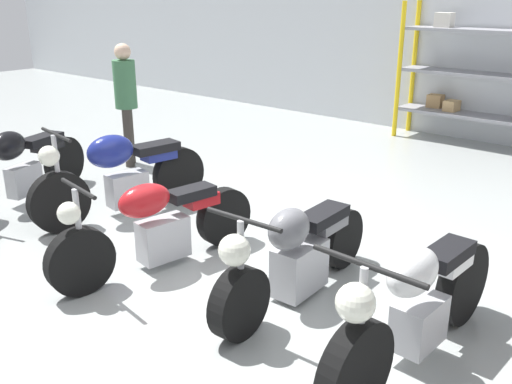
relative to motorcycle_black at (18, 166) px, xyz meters
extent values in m
plane|color=#9EA3A0|center=(3.13, 0.31, -0.50)|extent=(30.00, 30.00, 0.00)
cube|color=silver|center=(3.13, 6.75, 1.30)|extent=(30.00, 0.08, 3.60)
cylinder|color=yellow|center=(1.75, 6.11, 0.65)|extent=(0.08, 0.08, 2.30)
cylinder|color=yellow|center=(1.75, 6.66, 0.65)|extent=(0.08, 0.08, 2.30)
cube|color=gray|center=(3.61, 6.39, 0.00)|extent=(3.72, 0.55, 0.05)
cube|color=silver|center=(2.33, 6.42, 1.51)|extent=(0.28, 0.27, 0.23)
cube|color=tan|center=(2.62, 6.43, 0.11)|extent=(0.23, 0.28, 0.18)
cube|color=tan|center=(2.27, 6.55, 0.13)|extent=(0.26, 0.24, 0.22)
cylinder|color=black|center=(-0.24, 0.75, -0.16)|extent=(0.30, 0.66, 0.66)
cube|color=#ADADB2|center=(-0.02, 0.06, -0.20)|extent=(0.31, 0.47, 0.37)
ellipsoid|color=black|center=(0.03, -0.10, 0.27)|extent=(0.42, 0.54, 0.34)
cube|color=black|center=(-0.13, 0.41, 0.22)|extent=(0.39, 0.60, 0.10)
cube|color=black|center=(-0.16, 0.49, 0.13)|extent=(0.31, 0.43, 0.12)
cylinder|color=black|center=(1.08, -0.12, -0.16)|extent=(0.23, 0.68, 0.67)
cylinder|color=black|center=(1.31, 1.37, -0.16)|extent=(0.23, 0.68, 0.67)
cube|color=#ADADB2|center=(1.20, 0.67, -0.20)|extent=(0.30, 0.49, 0.38)
ellipsoid|color=navy|center=(1.17, 0.50, 0.28)|extent=(0.39, 0.59, 0.37)
cube|color=black|center=(1.26, 1.07, 0.23)|extent=(0.34, 0.58, 0.10)
cube|color=navy|center=(1.27, 1.11, 0.14)|extent=(0.28, 0.42, 0.12)
cylinder|color=#ADADB2|center=(1.08, -0.10, 0.20)|extent=(0.06, 0.06, 0.73)
sphere|color=silver|center=(1.07, -0.17, 0.36)|extent=(0.22, 0.22, 0.22)
cylinder|color=black|center=(1.09, -0.07, 0.57)|extent=(0.71, 0.14, 0.04)
cylinder|color=black|center=(2.42, -0.74, -0.20)|extent=(0.21, 0.61, 0.60)
cylinder|color=black|center=(2.64, 0.78, -0.20)|extent=(0.21, 0.61, 0.60)
cube|color=#ADADB2|center=(2.54, 0.07, -0.23)|extent=(0.30, 0.50, 0.39)
ellipsoid|color=#B2191E|center=(2.51, -0.10, 0.20)|extent=(0.33, 0.54, 0.30)
cube|color=black|center=(2.59, 0.40, 0.15)|extent=(0.28, 0.49, 0.10)
cube|color=#B2191E|center=(2.60, 0.51, 0.06)|extent=(0.23, 0.35, 0.12)
cylinder|color=#ADADB2|center=(2.42, -0.72, 0.13)|extent=(0.06, 0.06, 0.64)
sphere|color=silver|center=(2.41, -0.79, 0.26)|extent=(0.19, 0.19, 0.19)
cylinder|color=black|center=(2.43, -0.69, 0.45)|extent=(0.60, 0.12, 0.04)
cylinder|color=black|center=(3.88, -0.34, -0.21)|extent=(0.18, 0.57, 0.57)
cylinder|color=black|center=(3.81, 1.15, -0.21)|extent=(0.18, 0.57, 0.57)
cube|color=#ADADB2|center=(3.84, 0.45, -0.24)|extent=(0.30, 0.52, 0.42)
ellipsoid|color=slate|center=(3.85, 0.28, 0.17)|extent=(0.31, 0.44, 0.34)
cube|color=black|center=(3.82, 0.79, 0.12)|extent=(0.26, 0.57, 0.10)
cube|color=slate|center=(3.82, 0.89, 0.03)|extent=(0.22, 0.40, 0.12)
cylinder|color=#ADADB2|center=(3.88, -0.32, 0.11)|extent=(0.05, 0.05, 0.65)
sphere|color=silver|center=(3.88, -0.39, 0.24)|extent=(0.23, 0.23, 0.23)
cylinder|color=black|center=(3.88, -0.30, 0.44)|extent=(0.67, 0.07, 0.04)
cylinder|color=black|center=(4.98, -0.53, -0.17)|extent=(0.16, 0.66, 0.66)
cylinder|color=black|center=(5.04, 0.94, -0.17)|extent=(0.16, 0.66, 0.66)
cube|color=#ADADB2|center=(5.01, 0.26, -0.20)|extent=(0.27, 0.42, 0.34)
ellipsoid|color=silver|center=(5.01, 0.09, 0.26)|extent=(0.28, 0.50, 0.31)
cube|color=black|center=(5.02, 0.59, 0.21)|extent=(0.24, 0.50, 0.10)
cube|color=silver|center=(5.03, 0.69, 0.12)|extent=(0.20, 0.35, 0.12)
cylinder|color=#ADADB2|center=(4.98, -0.51, 0.17)|extent=(0.05, 0.05, 0.68)
sphere|color=silver|center=(4.98, -0.58, 0.32)|extent=(0.23, 0.23, 0.23)
cylinder|color=black|center=(4.98, -0.48, 0.51)|extent=(0.74, 0.06, 0.04)
cylinder|color=#38332D|center=(-0.44, 1.97, -0.07)|extent=(0.13, 0.13, 0.86)
cylinder|color=#38332D|center=(-0.31, 1.85, -0.07)|extent=(0.13, 0.13, 0.86)
cylinder|color=#3F724C|center=(-0.38, 1.91, 0.70)|extent=(0.45, 0.45, 0.68)
sphere|color=beige|center=(-0.38, 1.91, 1.16)|extent=(0.23, 0.23, 0.23)
camera|label=1|loc=(6.38, -3.07, 1.97)|focal=40.00mm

